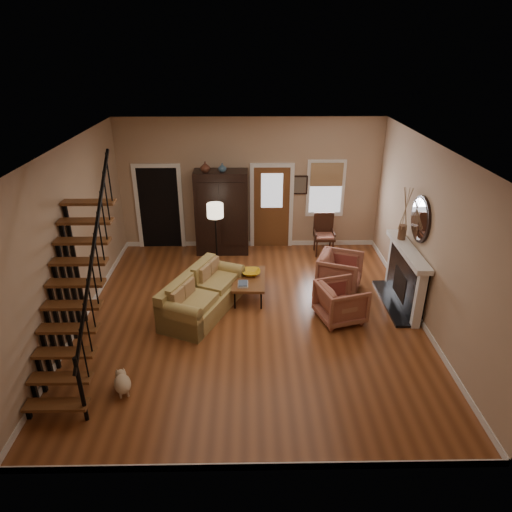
{
  "coord_description": "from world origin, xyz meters",
  "views": [
    {
      "loc": [
        -0.04,
        -7.53,
        4.91
      ],
      "look_at": [
        0.1,
        0.4,
        1.15
      ],
      "focal_mm": 32.0,
      "sensor_mm": 36.0,
      "label": 1
    }
  ],
  "objects_px": {
    "armchair_left": "(341,302)",
    "armchair_right": "(340,272)",
    "coffee_table": "(249,287)",
    "sofa": "(203,294)",
    "floor_lamp": "(216,237)",
    "side_chair": "(324,235)",
    "armoire": "(222,212)"
  },
  "relations": [
    {
      "from": "armchair_right",
      "to": "armoire",
      "type": "bearing_deg",
      "value": 73.55
    },
    {
      "from": "armchair_left",
      "to": "armchair_right",
      "type": "height_order",
      "value": "armchair_right"
    },
    {
      "from": "sofa",
      "to": "coffee_table",
      "type": "relative_size",
      "value": 1.82
    },
    {
      "from": "coffee_table",
      "to": "sofa",
      "type": "bearing_deg",
      "value": -147.87
    },
    {
      "from": "floor_lamp",
      "to": "side_chair",
      "type": "height_order",
      "value": "floor_lamp"
    },
    {
      "from": "armoire",
      "to": "side_chair",
      "type": "height_order",
      "value": "armoire"
    },
    {
      "from": "armoire",
      "to": "coffee_table",
      "type": "distance_m",
      "value": 2.54
    },
    {
      "from": "coffee_table",
      "to": "floor_lamp",
      "type": "bearing_deg",
      "value": 120.11
    },
    {
      "from": "sofa",
      "to": "floor_lamp",
      "type": "distance_m",
      "value": 1.91
    },
    {
      "from": "armchair_left",
      "to": "armchair_right",
      "type": "distance_m",
      "value": 1.21
    },
    {
      "from": "coffee_table",
      "to": "armchair_left",
      "type": "xyz_separation_m",
      "value": [
        1.76,
        -0.9,
        0.16
      ]
    },
    {
      "from": "sofa",
      "to": "side_chair",
      "type": "height_order",
      "value": "side_chair"
    },
    {
      "from": "sofa",
      "to": "side_chair",
      "type": "distance_m",
      "value": 3.87
    },
    {
      "from": "armoire",
      "to": "sofa",
      "type": "relative_size",
      "value": 1.02
    },
    {
      "from": "sofa",
      "to": "floor_lamp",
      "type": "xyz_separation_m",
      "value": [
        0.16,
        1.85,
        0.43
      ]
    },
    {
      "from": "sofa",
      "to": "armchair_right",
      "type": "distance_m",
      "value": 2.98
    },
    {
      "from": "armoire",
      "to": "side_chair",
      "type": "xyz_separation_m",
      "value": [
        2.55,
        -0.2,
        -0.54
      ]
    },
    {
      "from": "sofa",
      "to": "armchair_right",
      "type": "relative_size",
      "value": 2.32
    },
    {
      "from": "floor_lamp",
      "to": "coffee_table",
      "type": "bearing_deg",
      "value": -59.89
    },
    {
      "from": "armoire",
      "to": "sofa",
      "type": "xyz_separation_m",
      "value": [
        -0.24,
        -2.88,
        -0.66
      ]
    },
    {
      "from": "armchair_right",
      "to": "sofa",
      "type": "bearing_deg",
      "value": 127.92
    },
    {
      "from": "armoire",
      "to": "sofa",
      "type": "distance_m",
      "value": 2.96
    },
    {
      "from": "coffee_table",
      "to": "side_chair",
      "type": "height_order",
      "value": "side_chair"
    },
    {
      "from": "sofa",
      "to": "armchair_right",
      "type": "height_order",
      "value": "armchair_right"
    },
    {
      "from": "armchair_left",
      "to": "sofa",
      "type": "bearing_deg",
      "value": 66.32
    },
    {
      "from": "armchair_left",
      "to": "side_chair",
      "type": "height_order",
      "value": "side_chair"
    },
    {
      "from": "armchair_left",
      "to": "floor_lamp",
      "type": "relative_size",
      "value": 0.52
    },
    {
      "from": "sofa",
      "to": "armchair_left",
      "type": "height_order",
      "value": "sofa"
    },
    {
      "from": "sofa",
      "to": "armchair_left",
      "type": "bearing_deg",
      "value": 16.52
    },
    {
      "from": "armoire",
      "to": "floor_lamp",
      "type": "distance_m",
      "value": 1.06
    },
    {
      "from": "armoire",
      "to": "floor_lamp",
      "type": "relative_size",
      "value": 1.29
    },
    {
      "from": "floor_lamp",
      "to": "side_chair",
      "type": "bearing_deg",
      "value": 17.36
    }
  ]
}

